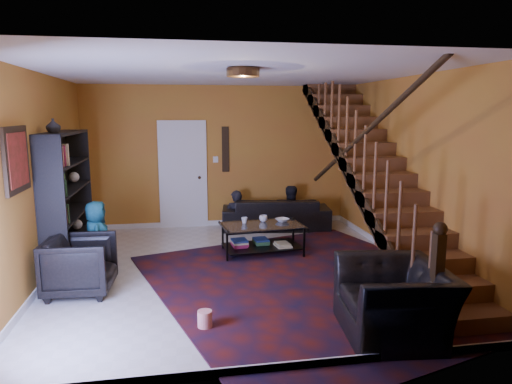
# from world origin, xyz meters

# --- Properties ---
(floor) EXTENTS (5.50, 5.50, 0.00)m
(floor) POSITION_xyz_m (0.00, 0.00, 0.00)
(floor) COLOR beige
(floor) RESTS_ON ground
(room) EXTENTS (5.50, 5.50, 5.50)m
(room) POSITION_xyz_m (-1.33, 1.33, 0.05)
(room) COLOR #B48328
(room) RESTS_ON ground
(staircase) EXTENTS (0.95, 5.02, 3.18)m
(staircase) POSITION_xyz_m (2.12, -0.00, 1.40)
(staircase) COLOR brown
(staircase) RESTS_ON floor
(bookshelf) EXTENTS (0.35, 1.80, 2.00)m
(bookshelf) POSITION_xyz_m (-2.40, 0.60, 0.96)
(bookshelf) COLOR black
(bookshelf) RESTS_ON floor
(door) EXTENTS (0.82, 0.05, 2.05)m
(door) POSITION_xyz_m (-0.70, 2.73, 1.02)
(door) COLOR silver
(door) RESTS_ON floor
(framed_picture) EXTENTS (0.04, 0.74, 0.74)m
(framed_picture) POSITION_xyz_m (-2.57, -0.90, 1.75)
(framed_picture) COLOR maroon
(framed_picture) RESTS_ON room
(wall_hanging) EXTENTS (0.14, 0.03, 0.90)m
(wall_hanging) POSITION_xyz_m (0.15, 2.73, 1.55)
(wall_hanging) COLOR black
(wall_hanging) RESTS_ON room
(ceiling_fixture) EXTENTS (0.40, 0.40, 0.10)m
(ceiling_fixture) POSITION_xyz_m (0.00, -0.80, 2.74)
(ceiling_fixture) COLOR #3F2814
(ceiling_fixture) RESTS_ON room
(rug) EXTENTS (5.03, 5.41, 0.02)m
(rug) POSITION_xyz_m (0.94, -0.78, 0.01)
(rug) COLOR #49120D
(rug) RESTS_ON floor
(sofa) EXTENTS (2.19, 1.10, 0.61)m
(sofa) POSITION_xyz_m (1.09, 2.30, 0.31)
(sofa) COLOR black
(sofa) RESTS_ON floor
(armchair_left) EXTENTS (0.85, 0.83, 0.74)m
(armchair_left) POSITION_xyz_m (-2.05, -0.53, 0.37)
(armchair_left) COLOR black
(armchair_left) RESTS_ON floor
(armchair_right) EXTENTS (1.11, 1.24, 0.74)m
(armchair_right) POSITION_xyz_m (1.33, -2.25, 0.37)
(armchair_right) COLOR black
(armchair_right) RESTS_ON floor
(person_adult_a) EXTENTS (0.48, 0.35, 1.23)m
(person_adult_a) POSITION_xyz_m (0.31, 2.35, 0.17)
(person_adult_a) COLOR black
(person_adult_a) RESTS_ON sofa
(person_adult_b) EXTENTS (0.66, 0.53, 1.29)m
(person_adult_b) POSITION_xyz_m (1.38, 2.35, 0.20)
(person_adult_b) COLOR black
(person_adult_b) RESTS_ON sofa
(person_child) EXTENTS (0.41, 0.56, 1.06)m
(person_child) POSITION_xyz_m (-1.95, 0.16, 0.53)
(person_child) COLOR #1C5B6A
(person_child) RESTS_ON armchair_left
(coffee_table) EXTENTS (1.35, 0.88, 0.49)m
(coffee_table) POSITION_xyz_m (0.52, 0.69, 0.28)
(coffee_table) COLOR black
(coffee_table) RESTS_ON floor
(cup_a) EXTENTS (0.18, 0.18, 0.11)m
(cup_a) POSITION_xyz_m (0.57, 0.90, 0.54)
(cup_a) COLOR #999999
(cup_a) RESTS_ON coffee_table
(cup_b) EXTENTS (0.11, 0.11, 0.10)m
(cup_b) POSITION_xyz_m (0.25, 0.85, 0.53)
(cup_b) COLOR #999999
(cup_b) RESTS_ON coffee_table
(bowl) EXTENTS (0.28, 0.28, 0.05)m
(bowl) POSITION_xyz_m (0.89, 0.85, 0.51)
(bowl) COLOR #999999
(bowl) RESTS_ON coffee_table
(vase) EXTENTS (0.18, 0.18, 0.19)m
(vase) POSITION_xyz_m (-2.41, 0.10, 2.10)
(vase) COLOR #999999
(vase) RESTS_ON bookshelf
(popcorn_bucket) EXTENTS (0.20, 0.20, 0.18)m
(popcorn_bucket) POSITION_xyz_m (-0.57, -1.78, 0.11)
(popcorn_bucket) COLOR red
(popcorn_bucket) RESTS_ON rug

